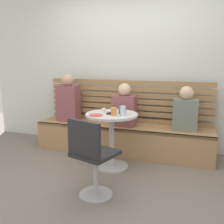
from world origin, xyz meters
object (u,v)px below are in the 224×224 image
object	(u,v)px
cup_tumbler_orange	(114,112)
cup_mug_blue	(122,110)
white_chair	(91,156)
cup_espresso_small	(104,110)
person_child_left	(124,107)
person_child_middle	(186,111)
cup_glass_tall	(123,111)
cafe_table	(112,130)
phone_on_table	(110,113)
booth_bench	(122,139)
person_adult	(68,100)
plate_small	(96,115)

from	to	relation	value
cup_tumbler_orange	cup_mug_blue	xyz separation A→B (m)	(0.06, 0.14, -0.00)
white_chair	cup_espresso_small	distance (m)	0.92
person_child_left	person_child_middle	size ratio (longest dim) A/B	1.02
cup_glass_tall	cup_espresso_small	bearing A→B (deg)	159.44
cafe_table	phone_on_table	distance (m)	0.23
person_child_left	cup_espresso_small	distance (m)	0.54
cafe_table	person_child_middle	distance (m)	1.10
cup_tumbler_orange	phone_on_table	bearing A→B (deg)	132.30
cup_tumbler_orange	cup_glass_tall	distance (m)	0.11
person_child_left	booth_bench	bearing A→B (deg)	149.00
white_chair	person_adult	xyz separation A→B (m)	(-1.00, 1.41, 0.32)
person_child_left	phone_on_table	distance (m)	0.58
cup_glass_tall	plate_small	size ratio (longest dim) A/B	0.71
person_adult	person_child_middle	bearing A→B (deg)	0.14
plate_small	cup_tumbler_orange	bearing A→B (deg)	20.10
booth_bench	person_child_middle	xyz separation A→B (m)	(0.92, 0.02, 0.49)
person_adult	cup_glass_tall	bearing A→B (deg)	-30.85
booth_bench	cup_tumbler_orange	size ratio (longest dim) A/B	27.00
person_adult	phone_on_table	world-z (taller)	person_adult
person_child_middle	cup_tumbler_orange	world-z (taller)	person_child_middle
white_chair	cup_mug_blue	size ratio (longest dim) A/B	8.95
phone_on_table	white_chair	bearing A→B (deg)	-95.79
cafe_table	white_chair	xyz separation A→B (m)	(0.05, -0.81, -0.05)
cafe_table	cup_espresso_small	distance (m)	0.28
cafe_table	person_child_middle	bearing A→B (deg)	33.97
cup_mug_blue	cup_espresso_small	size ratio (longest dim) A/B	1.70
cup_tumbler_orange	cup_espresso_small	size ratio (longest dim) A/B	1.79
person_child_left	cup_mug_blue	distance (m)	0.55
booth_bench	cup_glass_tall	xyz separation A→B (m)	(0.20, -0.66, 0.58)
white_chair	cup_mug_blue	distance (m)	0.91
cafe_table	person_adult	world-z (taller)	person_adult
person_child_middle	cup_espresso_small	xyz separation A→B (m)	(-1.02, -0.56, 0.05)
person_adult	cup_mug_blue	distance (m)	1.21
white_chair	plate_small	world-z (taller)	white_chair
booth_bench	plate_small	world-z (taller)	plate_small
person_child_left	person_child_middle	xyz separation A→B (m)	(0.89, 0.04, -0.01)
booth_bench	person_child_left	world-z (taller)	person_child_left
cafe_table	phone_on_table	bearing A→B (deg)	-151.94
cup_espresso_small	white_chair	bearing A→B (deg)	-78.14
phone_on_table	cafe_table	bearing A→B (deg)	16.85
cup_tumbler_orange	phone_on_table	world-z (taller)	cup_tumbler_orange
booth_bench	cafe_table	bearing A→B (deg)	-87.63
person_adult	cup_tumbler_orange	distance (m)	1.23
booth_bench	cup_glass_tall	bearing A→B (deg)	-73.36
person_child_middle	person_adult	bearing A→B (deg)	-179.86
booth_bench	cup_tumbler_orange	distance (m)	0.90
person_child_left	plate_small	world-z (taller)	person_child_left
person_child_middle	plate_small	bearing A→B (deg)	-143.07
person_child_left	cup_glass_tall	world-z (taller)	person_child_left
white_chair	cup_tumbler_orange	size ratio (longest dim) A/B	8.50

